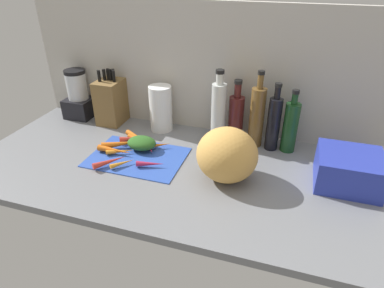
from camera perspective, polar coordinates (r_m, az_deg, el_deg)
ground_plane at (r=139.63cm, az=-3.40°, el=-4.12°), size 170.00×80.00×3.00cm
wall_back at (r=159.58cm, az=1.28°, el=12.82°), size 170.00×3.00×60.00cm
cutting_board at (r=145.25cm, az=-9.39°, el=-2.17°), size 40.38×28.48×0.80cm
carrot_0 at (r=148.34cm, az=-7.41°, el=-0.52°), size 8.98×9.99×2.59cm
carrot_1 at (r=155.85cm, az=-10.46°, el=0.87°), size 10.38×7.97×3.06cm
carrot_2 at (r=141.00cm, az=-14.00°, el=-2.94°), size 10.78×12.53×2.62cm
carrot_3 at (r=149.18cm, az=-6.17°, el=-0.22°), size 11.91×8.60×2.76cm
carrot_4 at (r=155.13cm, az=-8.97°, el=0.65°), size 14.35×6.71×2.02cm
carrot_5 at (r=136.67cm, az=-7.16°, el=-3.40°), size 11.72×5.58×2.32cm
carrot_6 at (r=156.48cm, az=-9.13°, el=1.02°), size 16.60×9.91×2.61cm
carrot_7 at (r=148.04cm, az=-13.26°, el=-1.12°), size 15.51×2.96×2.89cm
carrot_8 at (r=152.30cm, az=-11.97°, el=0.06°), size 16.79×12.44×3.38cm
carrot_9 at (r=139.30cm, az=-11.91°, el=-3.24°), size 8.21×9.09×2.03cm
carrot_10 at (r=147.82cm, az=-12.32°, el=-1.24°), size 11.32×7.29×2.05cm
carrot_greens_pile at (r=148.98cm, az=-8.64°, el=0.17°), size 13.13×10.10×5.55cm
winter_squash at (r=125.52cm, az=6.04°, el=-1.88°), size 23.37×22.01×21.30cm
knife_block at (r=175.37cm, az=-13.76°, el=7.12°), size 11.98×14.77×27.91cm
blender_appliance at (r=187.52cm, az=-18.89°, el=7.67°), size 13.99×13.99×25.64cm
paper_towel_roll at (r=163.36cm, az=-5.39°, el=6.11°), size 11.03×11.03×22.54cm
bottle_0 at (r=150.93cm, az=4.57°, el=5.59°), size 6.64×6.64×34.08cm
bottle_1 at (r=154.56cm, az=7.56°, el=4.70°), size 7.06×7.06×28.99cm
bottle_2 at (r=149.84cm, az=11.09°, el=4.73°), size 6.55×6.55×34.85cm
bottle_3 at (r=148.80cm, az=13.86°, el=3.60°), size 5.79×5.79×30.70cm
bottle_4 at (r=149.73cm, az=16.55°, el=2.93°), size 6.49×6.49×28.40cm
dish_rack at (r=137.21cm, az=25.29°, el=-4.02°), size 23.03×21.55×12.67cm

